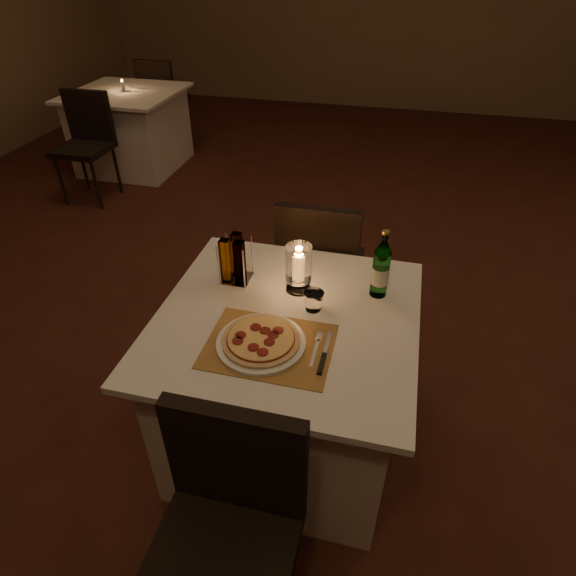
% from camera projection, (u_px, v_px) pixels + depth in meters
% --- Properties ---
extents(floor, '(8.00, 10.00, 0.02)m').
position_uv_depth(floor, '(334.00, 351.00, 2.78)').
color(floor, '#4B2018').
rests_on(floor, ground).
extents(main_table, '(1.00, 1.00, 0.74)m').
position_uv_depth(main_table, '(287.00, 382.00, 2.07)').
color(main_table, white).
rests_on(main_table, ground).
extents(chair_near, '(0.42, 0.42, 0.90)m').
position_uv_depth(chair_near, '(228.00, 517.00, 1.41)').
color(chair_near, black).
rests_on(chair_near, ground).
extents(chair_far, '(0.42, 0.42, 0.90)m').
position_uv_depth(chair_far, '(320.00, 260.00, 2.53)').
color(chair_far, black).
rests_on(chair_far, ground).
extents(placemat, '(0.45, 0.34, 0.00)m').
position_uv_depth(placemat, '(269.00, 346.00, 1.71)').
color(placemat, '#A57439').
rests_on(placemat, main_table).
extents(plate, '(0.32, 0.32, 0.01)m').
position_uv_depth(plate, '(261.00, 343.00, 1.72)').
color(plate, white).
rests_on(plate, placemat).
extents(pizza, '(0.28, 0.28, 0.02)m').
position_uv_depth(pizza, '(261.00, 339.00, 1.71)').
color(pizza, '#D8B77F').
rests_on(pizza, plate).
extents(fork, '(0.02, 0.18, 0.00)m').
position_uv_depth(fork, '(316.00, 346.00, 1.71)').
color(fork, silver).
rests_on(fork, placemat).
extents(knife, '(0.02, 0.22, 0.01)m').
position_uv_depth(knife, '(323.00, 359.00, 1.65)').
color(knife, black).
rests_on(knife, placemat).
extents(tumbler, '(0.08, 0.08, 0.08)m').
position_uv_depth(tumbler, '(313.00, 301.00, 1.86)').
color(tumbler, white).
rests_on(tumbler, main_table).
extents(water_bottle, '(0.07, 0.07, 0.29)m').
position_uv_depth(water_bottle, '(381.00, 270.00, 1.90)').
color(water_bottle, '#5DA95B').
rests_on(water_bottle, main_table).
extents(hurricane_candle, '(0.11, 0.11, 0.21)m').
position_uv_depth(hurricane_candle, '(299.00, 265.00, 1.92)').
color(hurricane_candle, white).
rests_on(hurricane_candle, main_table).
extents(cruet_caddy, '(0.12, 0.12, 0.21)m').
position_uv_depth(cruet_caddy, '(235.00, 261.00, 1.99)').
color(cruet_caddy, white).
rests_on(cruet_caddy, main_table).
extents(neighbor_table_left, '(1.00, 1.00, 0.74)m').
position_uv_depth(neighbor_table_left, '(131.00, 130.00, 4.78)').
color(neighbor_table_left, white).
rests_on(neighbor_table_left, ground).
extents(neighbor_chair_la, '(0.42, 0.42, 0.90)m').
position_uv_depth(neighbor_chair_la, '(86.00, 136.00, 4.12)').
color(neighbor_chair_la, black).
rests_on(neighbor_chair_la, ground).
extents(neighbor_chair_lb, '(0.42, 0.42, 0.90)m').
position_uv_depth(neighbor_chair_lb, '(161.00, 93.00, 5.24)').
color(neighbor_chair_lb, black).
rests_on(neighbor_chair_lb, ground).
extents(neighbor_candle_left, '(0.03, 0.03, 0.11)m').
position_uv_depth(neighbor_candle_left, '(123.00, 86.00, 4.54)').
color(neighbor_candle_left, white).
rests_on(neighbor_candle_left, neighbor_table_left).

